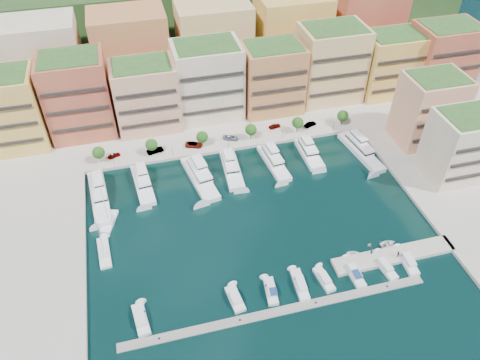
{
  "coord_description": "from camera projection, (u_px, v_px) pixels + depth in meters",
  "views": [
    {
      "loc": [
        -26.22,
        -85.26,
        92.54
      ],
      "look_at": [
        -1.87,
        9.27,
        6.0
      ],
      "focal_mm": 35.0,
      "sensor_mm": 36.0,
      "label": 1
    }
  ],
  "objects": [
    {
      "name": "apartment_7",
      "position": [
        442.0,
        57.0,
        169.69
      ],
      "size": [
        22.0,
        16.5,
        24.8
      ],
      "color": "#B0633A",
      "rests_on": "north_quay"
    },
    {
      "name": "tender_0",
      "position": [
        354.0,
        254.0,
        117.89
      ],
      "size": [
        4.03,
        3.25,
        0.74
      ],
      "primitive_type": "imported",
      "rotation": [
        0.0,
        0.0,
        1.36
      ],
      "color": "white",
      "rests_on": "ground"
    },
    {
      "name": "tree_1",
      "position": [
        151.0,
        145.0,
        144.72
      ],
      "size": [
        3.8,
        3.8,
        5.65
      ],
      "color": "#473323",
      "rests_on": "north_quay"
    },
    {
      "name": "cruiser_4",
      "position": [
        271.0,
        291.0,
        109.28
      ],
      "size": [
        3.22,
        7.78,
        2.66
      ],
      "color": "silver",
      "rests_on": "ground"
    },
    {
      "name": "sailboat_2",
      "position": [
        110.0,
        222.0,
        126.25
      ],
      "size": [
        5.33,
        8.74,
        13.2
      ],
      "color": "white",
      "rests_on": "ground"
    },
    {
      "name": "tender_1",
      "position": [
        369.0,
        245.0,
        120.16
      ],
      "size": [
        1.73,
        1.63,
        0.73
      ],
      "primitive_type": "imported",
      "rotation": [
        0.0,
        0.0,
        1.97
      ],
      "color": "beige",
      "rests_on": "ground"
    },
    {
      "name": "lamppost_0",
      "position": [
        113.0,
        158.0,
        141.42
      ],
      "size": [
        0.3,
        0.3,
        4.2
      ],
      "color": "black",
      "rests_on": "north_quay"
    },
    {
      "name": "car_4",
      "position": [
        275.0,
        126.0,
        157.49
      ],
      "size": [
        4.41,
        2.46,
        1.42
      ],
      "primitive_type": "imported",
      "rotation": [
        0.0,
        0.0,
        1.77
      ],
      "color": "gray",
      "rests_on": "north_quay"
    },
    {
      "name": "lamppost_3",
      "position": [
        282.0,
        131.0,
        151.5
      ],
      "size": [
        0.3,
        0.3,
        4.2
      ],
      "color": "black",
      "rests_on": "north_quay"
    },
    {
      "name": "cruiser_5",
      "position": [
        300.0,
        285.0,
        110.65
      ],
      "size": [
        3.03,
        9.1,
        2.55
      ],
      "color": "silver",
      "rests_on": "ground"
    },
    {
      "name": "west_quay",
      "position": [
        13.0,
        288.0,
        110.7
      ],
      "size": [
        34.0,
        76.0,
        2.0
      ],
      "primitive_type": "cube",
      "color": "#9E998E",
      "rests_on": "ground"
    },
    {
      "name": "ground",
      "position": [
        255.0,
        217.0,
        128.07
      ],
      "size": [
        400.0,
        400.0,
        0.0
      ],
      "primitive_type": "plane",
      "color": "black",
      "rests_on": "ground"
    },
    {
      "name": "tree_0",
      "position": [
        99.0,
        153.0,
        141.73
      ],
      "size": [
        3.8,
        3.8,
        5.65
      ],
      "color": "#473323",
      "rests_on": "north_quay"
    },
    {
      "name": "cruiser_9",
      "position": [
        407.0,
        261.0,
        115.92
      ],
      "size": [
        3.24,
        8.89,
        2.55
      ],
      "color": "silver",
      "rests_on": "ground"
    },
    {
      "name": "tree_4",
      "position": [
        298.0,
        123.0,
        153.68
      ],
      "size": [
        3.8,
        3.8,
        5.65
      ],
      "color": "#473323",
      "rests_on": "north_quay"
    },
    {
      "name": "hillside",
      "position": [
        188.0,
        44.0,
        207.78
      ],
      "size": [
        240.0,
        40.0,
        58.0
      ],
      "primitive_type": "cube",
      "color": "#1D3616",
      "rests_on": "ground"
    },
    {
      "name": "yacht_0",
      "position": [
        99.0,
        194.0,
        133.3
      ],
      "size": [
        6.28,
        22.38,
        7.3
      ],
      "color": "white",
      "rests_on": "ground"
    },
    {
      "name": "cruiser_3",
      "position": [
        235.0,
        299.0,
        107.71
      ],
      "size": [
        3.52,
        7.46,
        2.55
      ],
      "color": "silver",
      "rests_on": "ground"
    },
    {
      "name": "apartment_0",
      "position": [
        4.0,
        111.0,
        143.14
      ],
      "size": [
        22.0,
        16.5,
        24.8
      ],
      "color": "#DDBF50",
      "rests_on": "north_quay"
    },
    {
      "name": "yacht_1",
      "position": [
        143.0,
        182.0,
        137.05
      ],
      "size": [
        5.97,
        18.3,
        7.3
      ],
      "color": "white",
      "rests_on": "ground"
    },
    {
      "name": "finger_pier",
      "position": [
        393.0,
        257.0,
        117.73
      ],
      "size": [
        32.0,
        5.0,
        2.0
      ],
      "primitive_type": "cube",
      "color": "#9E998E",
      "rests_on": "ground"
    },
    {
      "name": "person_0",
      "position": [
        371.0,
        251.0,
        116.46
      ],
      "size": [
        0.8,
        0.81,
        1.88
      ],
      "primitive_type": "imported",
      "rotation": [
        0.0,
        0.0,
        2.33
      ],
      "color": "#242245",
      "rests_on": "finger_pier"
    },
    {
      "name": "backblock_4",
      "position": [
        364.0,
        27.0,
        183.21
      ],
      "size": [
        26.0,
        18.0,
        30.0
      ],
      "primitive_type": "cube",
      "color": "#B0633A",
      "rests_on": "north_quay"
    },
    {
      "name": "yacht_6",
      "position": [
        360.0,
        149.0,
        148.75
      ],
      "size": [
        7.23,
        21.59,
        7.3
      ],
      "color": "white",
      "rests_on": "ground"
    },
    {
      "name": "tree_2",
      "position": [
        202.0,
        137.0,
        147.7
      ],
      "size": [
        3.8,
        3.8,
        5.65
      ],
      "color": "#473323",
      "rests_on": "north_quay"
    },
    {
      "name": "backblock_0",
      "position": [
        44.0,
        63.0,
        160.81
      ],
      "size": [
        26.0,
        18.0,
        30.0
      ],
      "primitive_type": "cube",
      "color": "beige",
      "rests_on": "north_quay"
    },
    {
      "name": "apartment_1",
      "position": [
        78.0,
        96.0,
        148.03
      ],
      "size": [
        20.0,
        16.5,
        26.8
      ],
      "color": "#B0633A",
      "rests_on": "north_quay"
    },
    {
      "name": "tree_3",
      "position": [
        251.0,
        130.0,
        150.69
      ],
      "size": [
        3.8,
        3.8,
        5.65
      ],
      "color": "#473323",
      "rests_on": "north_quay"
    },
    {
      "name": "yacht_4",
      "position": [
        273.0,
        161.0,
        144.55
      ],
      "size": [
        6.05,
        18.3,
        7.3
      ],
      "color": "white",
      "rests_on": "ground"
    },
    {
      "name": "apartment_6",
      "position": [
        389.0,
        64.0,
        168.07
      ],
      "size": [
        20.0,
        15.5,
        22.8
      ],
      "color": "#DDBF50",
      "rests_on": "north_quay"
    },
    {
      "name": "cruiser_7",
      "position": [
        354.0,
        273.0,
        113.19
      ],
      "size": [
        2.86,
        9.13,
        2.66
      ],
      "color": "silver",
      "rests_on": "ground"
    },
    {
      "name": "lamppost_1",
      "position": [
        172.0,
        148.0,
        144.78
      ],
      "size": [
        0.3,
        0.3,
        4.2
      ],
      "color": "black",
      "rests_on": "north_quay"
    },
    {
      "name": "north_quay",
      "position": [
        209.0,
        100.0,
        172.99
      ],
      "size": [
        220.0,
        64.0,
        2.0
      ],
      "primitive_type": "cube",
      "color": "#9E998E",
      "rests_on": "ground"
    },
    {
      "name": "tree_5",
      "position": [
        343.0,
        116.0,
        156.66
      ],
      "size": [
        3.8,
        3.8,
        5.65
      ],
      "color": "#473323",
      "rests_on": "north_quay"
    },
    {
      "name": "apartment_2",
      "position": [
        146.0,
        96.0,
        151.83
      ],
      "size": [
        20.0,
        15.5,
        22.8
      ],
      "color": "tan",
      "rests_on": "north_quay"
    },
    {
      "name": "lamppost_4",
      "position": [
        334.0,
        124.0,
        154.86
      ],
      "size": [
        0.3,
        0.3,
        4.2
      ],
      "color": "black",
      "rests_on": "north_quay"
    },
    {
      "name": "car_1",
      "position": [
        155.0,
        150.0,
        147.26
      ],
      "size": [
        5.5,
        3.02,
        1.72
      ],
      "primitive_type": "imported",
      "rotation": [
        0.0,
        0.0,
        1.81
      ],
      "color": "gray",
      "rests_on": "north_quay"
    },
    {
      "name": "cruiser_6",
      "position": [
        324.0,
        279.0,
        111.8
      ],
      "size": [
        3.26,
        7.55,
        2.55
      ],
      "color": "silver",
      "rests_on": "ground"
    },
    {
      "name": "backblock_2",
      "position": [
        214.0,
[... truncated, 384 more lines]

